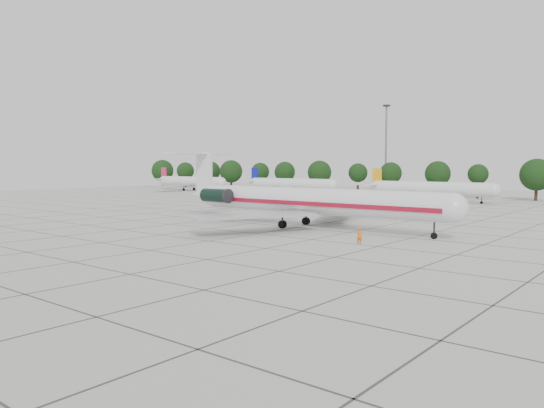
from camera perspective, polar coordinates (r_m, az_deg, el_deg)
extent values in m
plane|color=beige|center=(63.68, -1.62, -3.21)|extent=(260.00, 260.00, 0.00)
cube|color=#383838|center=(75.61, 5.81, -2.05)|extent=(170.00, 170.00, 0.02)
cylinder|color=silver|center=(69.18, 4.48, 0.34)|extent=(36.67, 3.39, 3.36)
sphere|color=silver|center=(60.73, 18.88, -0.42)|extent=(3.36, 3.36, 3.36)
cone|color=silver|center=(82.80, -7.51, 0.95)|extent=(5.10, 3.37, 3.36)
cube|color=maroon|center=(70.60, 5.26, 0.20)|extent=(35.65, 0.09, 0.56)
cube|color=maroon|center=(67.81, 3.66, 0.05)|extent=(35.65, 0.09, 0.56)
cube|color=#B7BABC|center=(78.32, 6.74, -0.24)|extent=(10.71, 15.83, 0.31)
cube|color=#B7BABC|center=(63.62, -2.12, -1.24)|extent=(10.69, 15.83, 0.31)
cube|color=black|center=(80.14, -3.32, 1.09)|extent=(2.24, 1.33, 0.25)
cylinder|color=black|center=(80.67, -2.97, 1.11)|extent=(4.89, 1.94, 1.94)
cube|color=black|center=(76.82, -5.62, 0.94)|extent=(2.24, 1.33, 0.25)
cylinder|color=black|center=(76.32, -5.99, 0.92)|extent=(4.89, 1.94, 1.94)
cube|color=silver|center=(82.31, -7.29, 3.42)|extent=(3.26, 0.29, 6.11)
cube|color=silver|center=(82.83, -7.65, 5.39)|extent=(3.07, 12.23, 0.22)
cylinder|color=black|center=(61.71, 17.04, -2.73)|extent=(0.20, 0.20, 1.94)
cylinder|color=black|center=(61.78, 17.03, -3.30)|extent=(0.71, 0.29, 0.71)
cylinder|color=black|center=(73.27, 3.67, -1.20)|extent=(0.24, 0.24, 1.83)
cylinder|color=black|center=(73.35, 3.67, -1.83)|extent=(1.02, 0.61, 1.02)
cylinder|color=black|center=(69.04, 1.13, -1.53)|extent=(0.24, 0.24, 1.83)
cylinder|color=black|center=(69.12, 1.13, -2.20)|extent=(1.02, 0.61, 1.02)
imported|color=orange|center=(56.17, 9.39, -3.39)|extent=(0.67, 0.49, 1.70)
cylinder|color=silver|center=(172.07, -8.71, 2.43)|extent=(27.20, 3.00, 3.00)
cube|color=#B7BABC|center=(172.85, -8.93, 2.04)|extent=(3.50, 27.20, 0.25)
cube|color=#D71652|center=(182.19, -11.57, 3.31)|extent=(2.40, 0.25, 3.60)
cylinder|color=black|center=(174.39, -8.39, 1.61)|extent=(0.80, 0.45, 0.80)
cylinder|color=black|center=(171.45, -9.47, 1.55)|extent=(0.80, 0.45, 0.80)
cylinder|color=silver|center=(148.13, 2.07, 2.20)|extent=(27.20, 3.00, 3.00)
cube|color=#B7BABC|center=(148.78, 1.76, 1.74)|extent=(3.50, 27.20, 0.25)
cube|color=#0C0FA0|center=(156.51, -1.87, 3.26)|extent=(2.40, 0.25, 3.60)
cylinder|color=black|center=(150.60, 2.27, 1.24)|extent=(0.80, 0.45, 0.80)
cylinder|color=black|center=(147.11, 1.24, 1.17)|extent=(0.80, 0.45, 0.80)
cylinder|color=silver|center=(124.02, 16.71, 1.63)|extent=(27.20, 3.00, 3.00)
cube|color=#B7BABC|center=(124.46, 16.27, 1.09)|extent=(3.50, 27.20, 0.25)
cube|color=orange|center=(129.65, 11.23, 2.98)|extent=(2.40, 0.25, 3.60)
cylinder|color=black|center=(126.57, 16.64, 0.50)|extent=(0.80, 0.45, 0.80)
cylinder|color=black|center=(122.52, 15.86, 0.40)|extent=(0.80, 0.45, 0.80)
cylinder|color=#332114|center=(210.08, -11.68, 2.23)|extent=(0.70, 0.70, 2.50)
sphere|color=black|center=(209.98, -11.70, 3.53)|extent=(8.44, 8.44, 8.44)
cylinder|color=#332114|center=(200.05, -9.28, 2.17)|extent=(0.70, 0.70, 2.50)
sphere|color=black|center=(199.94, -9.30, 3.53)|extent=(6.44, 6.44, 6.44)
cylinder|color=#332114|center=(190.40, -6.64, 2.10)|extent=(0.70, 0.70, 2.50)
sphere|color=black|center=(190.29, -6.65, 3.53)|extent=(7.14, 7.14, 7.14)
cylinder|color=#332114|center=(183.25, -4.41, 2.03)|extent=(0.70, 0.70, 2.50)
sphere|color=black|center=(183.13, -4.42, 3.51)|extent=(7.79, 7.79, 7.79)
cylinder|color=#332114|center=(174.45, -1.27, 1.93)|extent=(0.70, 0.70, 2.50)
sphere|color=black|center=(174.32, -1.27, 3.49)|extent=(5.94, 5.94, 5.94)
cylinder|color=#332114|center=(168.04, 1.38, 1.84)|extent=(0.70, 0.70, 2.50)
sphere|color=black|center=(167.91, 1.39, 3.46)|extent=(6.57, 6.57, 6.57)
cylinder|color=#332114|center=(160.32, 5.12, 1.71)|extent=(0.70, 0.70, 2.50)
sphere|color=black|center=(160.18, 5.13, 3.41)|extent=(7.15, 7.15, 7.15)
cylinder|color=#332114|center=(153.35, 9.21, 1.56)|extent=(0.70, 0.70, 2.50)
sphere|color=black|center=(153.21, 9.23, 3.34)|extent=(5.43, 5.43, 5.43)
cylinder|color=#332114|center=(148.55, 12.62, 1.43)|extent=(0.70, 0.70, 2.50)
sphere|color=black|center=(148.40, 12.65, 3.26)|extent=(5.99, 5.99, 5.99)
cylinder|color=#332114|center=(143.17, 17.35, 1.24)|extent=(0.70, 0.70, 2.50)
sphere|color=black|center=(143.02, 17.39, 3.14)|extent=(6.50, 6.50, 6.50)
cylinder|color=#332114|center=(139.73, 21.24, 1.07)|extent=(0.70, 0.70, 2.50)
sphere|color=black|center=(139.58, 21.29, 3.02)|extent=(4.93, 4.93, 4.93)
cylinder|color=#332114|center=(136.29, 26.52, 0.84)|extent=(0.70, 0.70, 2.50)
sphere|color=black|center=(136.12, 26.59, 2.84)|extent=(7.40, 7.40, 7.40)
cylinder|color=slate|center=(157.00, 12.15, 5.69)|extent=(0.56, 0.56, 25.00)
cube|color=black|center=(157.85, 12.23, 10.30)|extent=(1.60, 1.60, 0.50)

